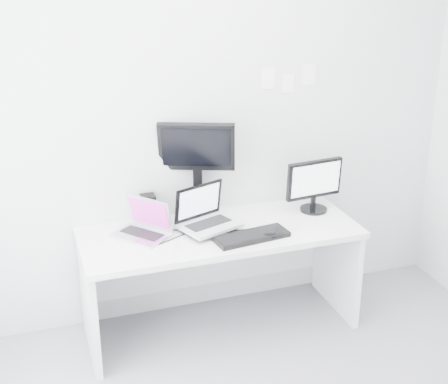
{
  "coord_description": "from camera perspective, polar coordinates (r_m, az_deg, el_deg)",
  "views": [
    {
      "loc": [
        -1.17,
        -2.32,
        2.47
      ],
      "look_at": [
        0.02,
        1.23,
        1.0
      ],
      "focal_mm": 51.29,
      "sensor_mm": 36.0,
      "label": 1
    }
  ],
  "objects": [
    {
      "name": "wall_note_1",
      "position": [
        4.39,
        5.75,
        9.62
      ],
      "size": [
        0.09,
        0.0,
        0.13
      ],
      "primitive_type": "cube",
      "color": "white",
      "rests_on": "back_wall"
    },
    {
      "name": "dell_laptop",
      "position": [
        4.07,
        -1.28,
        -1.58
      ],
      "size": [
        0.44,
        0.39,
        0.3
      ],
      "primitive_type": "cube",
      "rotation": [
        0.0,
        0.0,
        0.36
      ],
      "color": "#B9BBC0",
      "rests_on": "desk"
    },
    {
      "name": "samsung_monitor",
      "position": [
        4.41,
        8.09,
        0.61
      ],
      "size": [
        0.43,
        0.23,
        0.38
      ],
      "primitive_type": "cube",
      "rotation": [
        0.0,
        0.0,
        0.11
      ],
      "color": "black",
      "rests_on": "desk"
    },
    {
      "name": "rear_monitor",
      "position": [
        4.25,
        -2.41,
        2.18
      ],
      "size": [
        0.53,
        0.35,
        0.68
      ],
      "primitive_type": "cube",
      "rotation": [
        0.0,
        0.0,
        -0.37
      ],
      "color": "black",
      "rests_on": "desk"
    },
    {
      "name": "back_wall",
      "position": [
        4.24,
        -1.86,
        6.11
      ],
      "size": [
        3.6,
        0.0,
        3.6
      ],
      "primitive_type": "plane",
      "rotation": [
        1.57,
        0.0,
        0.0
      ],
      "color": "#B8BABD",
      "rests_on": "ground"
    },
    {
      "name": "desk",
      "position": [
        4.31,
        -0.34,
        -7.83
      ],
      "size": [
        1.8,
        0.7,
        0.73
      ],
      "primitive_type": "cube",
      "color": "white",
      "rests_on": "ground"
    },
    {
      "name": "speaker",
      "position": [
        4.27,
        -6.75,
        -1.43
      ],
      "size": [
        0.1,
        0.1,
        0.18
      ],
      "primitive_type": "cube",
      "rotation": [
        0.0,
        0.0,
        -0.09
      ],
      "color": "black",
      "rests_on": "desk"
    },
    {
      "name": "wall_note_2",
      "position": [
        4.44,
        7.58,
        10.34
      ],
      "size": [
        0.1,
        0.0,
        0.14
      ],
      "primitive_type": "cube",
      "color": "white",
      "rests_on": "back_wall"
    },
    {
      "name": "keyboard",
      "position": [
        4.02,
        2.48,
        -3.98
      ],
      "size": [
        0.49,
        0.23,
        0.03
      ],
      "primitive_type": "cube",
      "rotation": [
        0.0,
        0.0,
        0.13
      ],
      "color": "black",
      "rests_on": "desk"
    },
    {
      "name": "mouse",
      "position": [
        4.03,
        4.17,
        -3.88
      ],
      "size": [
        0.13,
        0.09,
        0.04
      ],
      "primitive_type": "ellipsoid",
      "rotation": [
        0.0,
        0.0,
        0.05
      ],
      "color": "black",
      "rests_on": "desk"
    },
    {
      "name": "macbook",
      "position": [
        4.03,
        -7.53,
        -2.38
      ],
      "size": [
        0.41,
        0.42,
        0.25
      ],
      "primitive_type": "cube",
      "rotation": [
        0.0,
        0.0,
        -0.88
      ],
      "color": "silver",
      "rests_on": "desk"
    },
    {
      "name": "wall_note_0",
      "position": [
        4.32,
        3.93,
        10.04
      ],
      "size": [
        0.1,
        0.0,
        0.14
      ],
      "primitive_type": "cube",
      "color": "white",
      "rests_on": "back_wall"
    }
  ]
}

